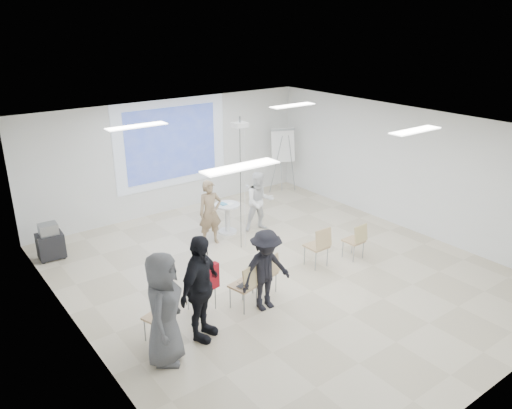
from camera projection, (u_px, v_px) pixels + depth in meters
floor at (279, 274)px, 10.38m from camera, size 8.00×9.00×0.10m
ceiling at (282, 126)px, 9.28m from camera, size 8.00×9.00×0.10m
wall_back at (171, 156)px, 13.23m from camera, size 8.00×0.10×3.00m
wall_left at (74, 261)px, 7.56m from camera, size 0.10×9.00×3.00m
wall_right at (409, 169)px, 12.11m from camera, size 0.10×9.00×3.00m
projection_halo at (172, 143)px, 13.06m from camera, size 3.20×0.01×2.30m
projection_image at (172, 144)px, 13.05m from camera, size 2.60×0.01×1.90m
pedestal_table at (227, 216)px, 12.09m from camera, size 0.66×0.66×0.76m
player_left at (210, 208)px, 11.38m from camera, size 0.70×0.54×1.72m
player_right at (260, 199)px, 12.11m from camera, size 0.95×0.86×1.64m
controller_left at (210, 193)px, 11.57m from camera, size 0.06×0.11×0.04m
controller_right at (247, 186)px, 12.10m from camera, size 0.08×0.13×0.04m
chair_far_left at (161, 314)px, 7.97m from camera, size 0.51×0.53×0.85m
chair_left_mid at (204, 284)px, 8.79m from camera, size 0.51×0.54×0.92m
chair_left_inner at (246, 283)px, 8.86m from camera, size 0.50×0.53×0.89m
chair_center at (267, 271)px, 9.36m from camera, size 0.48×0.50×0.83m
chair_right_inner at (319, 244)px, 10.38m from camera, size 0.42×0.45×0.90m
chair_right_far at (356, 239)px, 10.73m from camera, size 0.40×0.43×0.82m
red_jacket at (207, 279)px, 8.62m from camera, size 0.50×0.21×0.47m
laptop at (243, 284)px, 8.94m from camera, size 0.37×0.30×0.03m
audience_left at (200, 281)px, 7.89m from camera, size 1.41×1.24×2.09m
audience_mid at (266, 265)px, 8.78m from camera, size 1.15×0.67×1.73m
audience_outer at (163, 303)px, 7.36m from camera, size 1.13×1.17×2.02m
flipchart_easel at (283, 146)px, 14.61m from camera, size 0.78×0.62×1.91m
av_cart at (50, 243)px, 10.81m from camera, size 0.56×0.46×0.81m
ceiling_projector at (240, 131)px, 10.58m from camera, size 0.30×0.25×3.00m
fluor_panel_nw at (137, 126)px, 9.68m from camera, size 1.20×0.30×0.02m
fluor_panel_ne at (293, 105)px, 11.93m from camera, size 1.20×0.30×0.02m
fluor_panel_sw at (241, 167)px, 7.07m from camera, size 1.20×0.30×0.02m
fluor_panel_se at (415, 131)px, 9.31m from camera, size 1.20×0.30×0.02m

